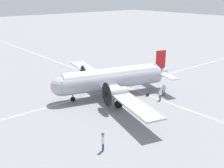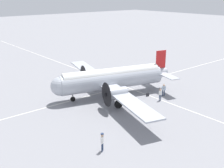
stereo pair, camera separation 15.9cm
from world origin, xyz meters
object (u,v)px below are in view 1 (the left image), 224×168
at_px(passenger_boarding, 164,89).
at_px(ramp_agent, 160,93).
at_px(crew_foreground, 103,140).
at_px(suitcase_near_door, 148,94).
at_px(airliner_main, 109,79).

distance_m(passenger_boarding, ramp_agent, 2.15).
bearing_deg(crew_foreground, suitcase_near_door, -8.87).
bearing_deg(airliner_main, passenger_boarding, 156.97).
relative_size(crew_foreground, passenger_boarding, 1.06).
bearing_deg(crew_foreground, passenger_boarding, -15.80).
relative_size(airliner_main, crew_foreground, 14.48).
height_order(airliner_main, ramp_agent, airliner_main).
bearing_deg(ramp_agent, passenger_boarding, -147.73).
bearing_deg(passenger_boarding, crew_foreground, 61.50).
distance_m(airliner_main, passenger_boarding, 8.20).
bearing_deg(airliner_main, ramp_agent, 141.68).
distance_m(crew_foreground, ramp_agent, 15.33).
distance_m(ramp_agent, suitcase_near_door, 2.50).
relative_size(ramp_agent, suitcase_near_door, 3.32).
xyz_separation_m(airliner_main, ramp_agent, (4.35, -6.07, -1.54)).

